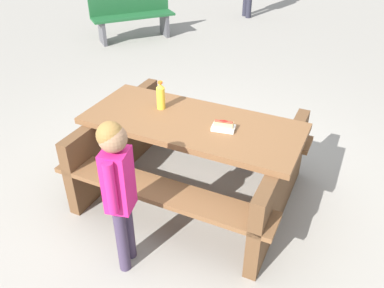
% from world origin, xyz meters
% --- Properties ---
extents(ground_plane, '(30.00, 30.00, 0.00)m').
position_xyz_m(ground_plane, '(0.00, 0.00, 0.00)').
color(ground_plane, gray).
rests_on(ground_plane, ground).
extents(picnic_table, '(1.99, 1.66, 0.75)m').
position_xyz_m(picnic_table, '(0.00, 0.00, 0.44)').
color(picnic_table, brown).
rests_on(picnic_table, ground).
extents(soda_bottle, '(0.07, 0.07, 0.25)m').
position_xyz_m(soda_bottle, '(-0.35, 0.04, 0.87)').
color(soda_bottle, yellow).
rests_on(soda_bottle, picnic_table).
extents(hotdog_tray, '(0.21, 0.16, 0.08)m').
position_xyz_m(hotdog_tray, '(0.28, 0.02, 0.78)').
color(hotdog_tray, white).
rests_on(hotdog_tray, picnic_table).
extents(child_in_coat, '(0.22, 0.28, 1.19)m').
position_xyz_m(child_in_coat, '(0.06, -0.93, 0.76)').
color(child_in_coat, '#3F334C').
rests_on(child_in_coat, ground).
extents(park_bench_near, '(1.12, 1.49, 0.85)m').
position_xyz_m(park_bench_near, '(-3.44, 3.12, 0.45)').
color(park_bench_near, '#1E592D').
rests_on(park_bench_near, ground).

